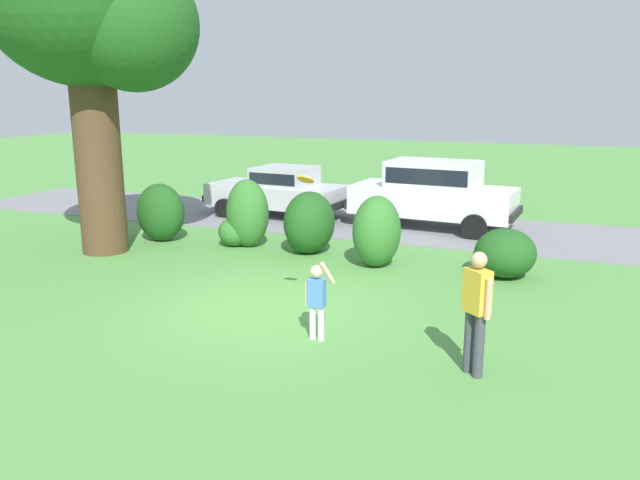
% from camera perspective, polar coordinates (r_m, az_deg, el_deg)
% --- Properties ---
extents(ground_plane, '(80.00, 80.00, 0.00)m').
position_cam_1_polar(ground_plane, '(11.32, -5.43, -6.23)').
color(ground_plane, '#518E42').
extents(driveway_strip, '(28.00, 4.40, 0.02)m').
position_cam_1_polar(driveway_strip, '(18.32, 5.63, 1.40)').
color(driveway_strip, slate).
rests_on(driveway_strip, ground).
extents(oak_tree_large, '(4.92, 4.49, 7.68)m').
position_cam_1_polar(oak_tree_large, '(15.69, -19.70, 18.72)').
color(oak_tree_large, '#513823').
rests_on(oak_tree_large, ground).
extents(shrub_near_tree, '(1.29, 1.05, 1.50)m').
position_cam_1_polar(shrub_near_tree, '(16.69, -14.35, 2.46)').
color(shrub_near_tree, '#1E511C').
rests_on(shrub_near_tree, ground).
extents(shrub_centre_left, '(1.30, 0.94, 1.70)m').
position_cam_1_polar(shrub_centre_left, '(15.68, -6.90, 2.07)').
color(shrub_centre_left, '#33702B').
rests_on(shrub_centre_left, ground).
extents(shrub_centre, '(1.20, 1.40, 1.49)m').
position_cam_1_polar(shrub_centre, '(14.95, -1.06, 1.35)').
color(shrub_centre, '#1E511C').
rests_on(shrub_centre, ground).
extents(shrub_centre_right, '(1.06, 1.23, 1.59)m').
position_cam_1_polar(shrub_centre_right, '(13.82, 5.20, 0.80)').
color(shrub_centre_right, '#33702B').
rests_on(shrub_centre_right, ground).
extents(shrub_far_end, '(1.32, 1.33, 1.02)m').
position_cam_1_polar(shrub_far_end, '(13.59, 16.32, -1.26)').
color(shrub_far_end, '#1E511C').
rests_on(shrub_far_end, ground).
extents(parked_sedan, '(4.53, 2.35, 1.56)m').
position_cam_1_polar(parked_sedan, '(19.41, -3.76, 4.62)').
color(parked_sedan, silver).
rests_on(parked_sedan, ground).
extents(parked_suv, '(4.82, 2.35, 1.92)m').
position_cam_1_polar(parked_suv, '(17.92, 10.29, 4.45)').
color(parked_suv, white).
rests_on(parked_suv, ground).
extents(child_thrower, '(0.46, 0.27, 1.29)m').
position_cam_1_polar(child_thrower, '(9.67, -0.30, -5.13)').
color(child_thrower, white).
rests_on(child_thrower, ground).
extents(frisbee, '(0.29, 0.25, 0.18)m').
position_cam_1_polar(frisbee, '(10.09, -1.34, 5.56)').
color(frisbee, orange).
extents(adult_onlooker, '(0.42, 0.40, 1.74)m').
position_cam_1_polar(adult_onlooker, '(8.67, 14.07, -5.91)').
color(adult_onlooker, '#3F3F4C').
rests_on(adult_onlooker, ground).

